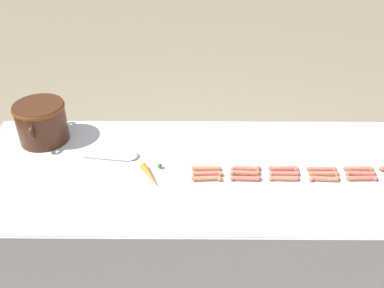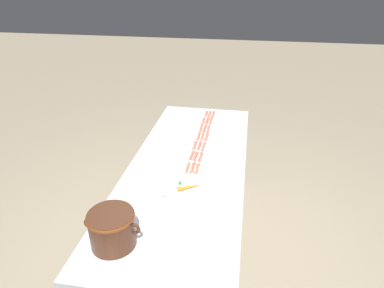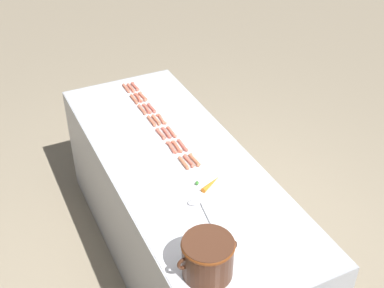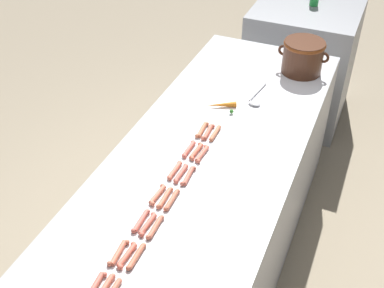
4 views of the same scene
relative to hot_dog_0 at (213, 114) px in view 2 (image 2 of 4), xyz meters
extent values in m
plane|color=gray|center=(0.09, 0.99, -0.91)|extent=(20.00, 20.00, 0.00)
cube|color=#ADAFB5|center=(0.09, 0.99, -0.46)|extent=(0.88, 2.36, 0.89)
cube|color=silver|center=(0.09, 0.99, -0.01)|extent=(0.87, 2.31, 0.00)
cylinder|color=#CA6553|center=(0.00, 0.00, 0.00)|extent=(0.03, 0.12, 0.02)
sphere|color=#CA6553|center=(0.00, -0.06, 0.00)|extent=(0.02, 0.02, 0.02)
sphere|color=#CA6553|center=(0.00, 0.06, 0.00)|extent=(0.02, 0.02, 0.02)
cylinder|color=#CA6E52|center=(0.00, 0.17, 0.00)|extent=(0.03, 0.12, 0.02)
sphere|color=#CA6E52|center=(0.00, 0.11, 0.00)|extent=(0.02, 0.02, 0.02)
sphere|color=#CA6E52|center=(0.01, 0.23, 0.00)|extent=(0.02, 0.02, 0.02)
cylinder|color=#D16656|center=(0.00, 0.36, 0.00)|extent=(0.03, 0.12, 0.02)
sphere|color=#D16656|center=(0.00, 0.30, 0.00)|extent=(0.02, 0.02, 0.02)
sphere|color=#D16656|center=(0.01, 0.41, 0.00)|extent=(0.02, 0.02, 0.02)
cylinder|color=#D46F55|center=(0.00, 0.53, 0.00)|extent=(0.03, 0.12, 0.02)
sphere|color=#D46F55|center=(0.00, 0.47, 0.00)|extent=(0.02, 0.02, 0.02)
sphere|color=#D46F55|center=(-0.01, 0.58, 0.00)|extent=(0.02, 0.02, 0.02)
cylinder|color=#D86D55|center=(0.00, 0.70, 0.00)|extent=(0.03, 0.12, 0.02)
sphere|color=#D86D55|center=(0.00, 0.65, 0.00)|extent=(0.02, 0.02, 0.02)
sphere|color=#D86D55|center=(0.00, 0.76, 0.00)|extent=(0.02, 0.02, 0.02)
cylinder|color=#D66554|center=(0.00, 0.88, 0.00)|extent=(0.03, 0.12, 0.02)
sphere|color=#D66554|center=(0.00, 0.82, 0.00)|extent=(0.02, 0.02, 0.02)
sphere|color=#D66554|center=(0.00, 0.94, 0.00)|extent=(0.02, 0.02, 0.02)
cylinder|color=#CB724E|center=(0.00, 1.05, 0.00)|extent=(0.03, 0.12, 0.02)
sphere|color=#CB724E|center=(-0.01, 0.99, 0.00)|extent=(0.02, 0.02, 0.02)
sphere|color=#CB724E|center=(0.00, 1.11, 0.00)|extent=(0.02, 0.02, 0.02)
cylinder|color=#D46C54|center=(0.04, 0.01, 0.00)|extent=(0.02, 0.12, 0.02)
sphere|color=#D46C54|center=(0.04, -0.05, 0.00)|extent=(0.02, 0.02, 0.02)
sphere|color=#D46C54|center=(0.04, 0.06, 0.00)|extent=(0.02, 0.02, 0.02)
cylinder|color=#D8644E|center=(0.04, 0.17, 0.00)|extent=(0.03, 0.12, 0.02)
sphere|color=#D8644E|center=(0.04, 0.11, 0.00)|extent=(0.02, 0.02, 0.02)
sphere|color=#D8644E|center=(0.04, 0.23, 0.00)|extent=(0.02, 0.02, 0.02)
cylinder|color=#D06451|center=(0.04, 0.35, 0.00)|extent=(0.03, 0.12, 0.02)
sphere|color=#D06451|center=(0.04, 0.29, 0.00)|extent=(0.02, 0.02, 0.02)
sphere|color=#D06451|center=(0.04, 0.41, 0.00)|extent=(0.02, 0.02, 0.02)
cylinder|color=#CD6F52|center=(0.04, 0.52, 0.00)|extent=(0.03, 0.12, 0.02)
sphere|color=#CD6F52|center=(0.04, 0.46, 0.00)|extent=(0.02, 0.02, 0.02)
sphere|color=#CD6F52|center=(0.04, 0.58, 0.00)|extent=(0.02, 0.02, 0.02)
cylinder|color=#CA6354|center=(0.04, 0.70, 0.00)|extent=(0.03, 0.12, 0.02)
sphere|color=#CA6354|center=(0.04, 0.64, 0.00)|extent=(0.02, 0.02, 0.02)
sphere|color=#CA6354|center=(0.03, 0.76, 0.00)|extent=(0.02, 0.02, 0.02)
cylinder|color=#CA664C|center=(0.04, 0.88, 0.00)|extent=(0.03, 0.12, 0.02)
sphere|color=#CA664C|center=(0.04, 0.82, 0.00)|extent=(0.02, 0.02, 0.02)
sphere|color=#CA664C|center=(0.04, 0.94, 0.00)|extent=(0.02, 0.02, 0.02)
cylinder|color=#CD6651|center=(0.03, 1.05, 0.00)|extent=(0.03, 0.12, 0.02)
sphere|color=#CD6651|center=(0.03, 0.99, 0.00)|extent=(0.02, 0.02, 0.02)
sphere|color=#CD6651|center=(0.04, 1.11, 0.00)|extent=(0.02, 0.02, 0.02)
cylinder|color=#D76E53|center=(0.07, 0.00, 0.00)|extent=(0.02, 0.12, 0.02)
sphere|color=#D76E53|center=(0.07, -0.06, 0.00)|extent=(0.02, 0.02, 0.02)
sphere|color=#D76E53|center=(0.07, 0.06, 0.00)|extent=(0.02, 0.02, 0.02)
cylinder|color=#D36B4D|center=(0.08, 0.18, 0.00)|extent=(0.02, 0.12, 0.02)
sphere|color=#D36B4D|center=(0.07, 0.12, 0.00)|extent=(0.02, 0.02, 0.02)
sphere|color=#D36B4D|center=(0.08, 0.24, 0.00)|extent=(0.02, 0.02, 0.02)
cylinder|color=#CF6B50|center=(0.08, 0.35, 0.00)|extent=(0.03, 0.12, 0.02)
sphere|color=#CF6B50|center=(0.07, 0.29, 0.00)|extent=(0.02, 0.02, 0.02)
sphere|color=#CF6B50|center=(0.08, 0.41, 0.00)|extent=(0.02, 0.02, 0.02)
cylinder|color=#CA684C|center=(0.07, 0.52, 0.00)|extent=(0.02, 0.12, 0.02)
sphere|color=#CA684C|center=(0.07, 0.46, 0.00)|extent=(0.02, 0.02, 0.02)
sphere|color=#CA684C|center=(0.07, 0.58, 0.00)|extent=(0.02, 0.02, 0.02)
cylinder|color=#D06753|center=(0.08, 0.69, 0.00)|extent=(0.03, 0.12, 0.02)
sphere|color=#D06753|center=(0.07, 0.63, 0.00)|extent=(0.02, 0.02, 0.02)
sphere|color=#D06753|center=(0.08, 0.75, 0.00)|extent=(0.02, 0.02, 0.02)
cylinder|color=#D66953|center=(0.07, 0.87, 0.00)|extent=(0.03, 0.12, 0.02)
sphere|color=#D66953|center=(0.08, 0.81, 0.00)|extent=(0.02, 0.02, 0.02)
sphere|color=#D66953|center=(0.07, 0.93, 0.00)|extent=(0.02, 0.02, 0.02)
cylinder|color=#CD714F|center=(0.07, 1.05, 0.00)|extent=(0.02, 0.12, 0.02)
sphere|color=#CD714F|center=(0.07, 0.99, 0.00)|extent=(0.02, 0.02, 0.02)
sphere|color=#CD714F|center=(0.07, 1.11, 0.00)|extent=(0.02, 0.02, 0.02)
cylinder|color=#472616|center=(0.33, 1.88, 0.09)|extent=(0.25, 0.25, 0.21)
torus|color=brown|center=(0.33, 1.88, 0.18)|extent=(0.26, 0.26, 0.03)
torus|color=#472616|center=(0.21, 1.88, 0.11)|extent=(0.07, 0.02, 0.07)
torus|color=#472616|center=(0.45, 1.88, 0.11)|extent=(0.07, 0.02, 0.07)
cylinder|color=#B7B7BC|center=(0.16, 1.54, -0.01)|extent=(0.04, 0.22, 0.01)
ellipsoid|color=#B7B7BC|center=(0.18, 1.41, 0.00)|extent=(0.08, 0.06, 0.02)
cone|color=orange|center=(0.01, 1.31, 0.00)|extent=(0.17, 0.11, 0.03)
sphere|color=#387F2D|center=(0.09, 1.27, 0.00)|extent=(0.02, 0.02, 0.02)
camera|label=1|loc=(-1.48, 1.11, 1.16)|focal=39.09mm
camera|label=2|loc=(-0.32, 3.14, 1.32)|focal=31.02mm
camera|label=3|loc=(1.11, 3.33, 1.90)|focal=47.44mm
camera|label=4|loc=(0.76, -0.87, 1.52)|focal=45.88mm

